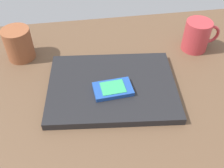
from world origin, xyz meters
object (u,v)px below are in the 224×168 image
at_px(laptop_closed, 112,87).
at_px(coffee_mug, 197,36).
at_px(cell_phone_on_laptop, 113,89).
at_px(pen_cup, 19,44).

relative_size(laptop_closed, coffee_mug, 2.95).
bearing_deg(coffee_mug, cell_phone_on_laptop, -149.89).
distance_m(laptop_closed, coffee_mug, 0.32).
height_order(cell_phone_on_laptop, pen_cup, pen_cup).
distance_m(cell_phone_on_laptop, coffee_mug, 0.33).
bearing_deg(pen_cup, cell_phone_on_laptop, -39.18).
height_order(laptop_closed, coffee_mug, coffee_mug).
bearing_deg(cell_phone_on_laptop, laptop_closed, 86.73).
xyz_separation_m(laptop_closed, coffee_mug, (0.28, 0.14, 0.04)).
height_order(laptop_closed, pen_cup, pen_cup).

